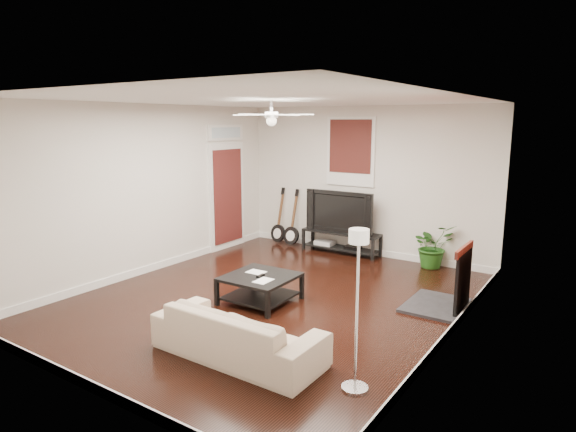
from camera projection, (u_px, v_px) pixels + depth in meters
name	position (u px, v px, depth m)	size (l,w,h in m)	color
room	(272.00, 203.00, 6.85)	(5.01, 6.01, 2.81)	black
brick_accent	(475.00, 210.00, 6.31)	(0.02, 2.20, 2.80)	brown
fireplace	(448.00, 276.00, 6.65)	(0.80, 1.10, 0.92)	black
window_back	(350.00, 152.00, 9.34)	(1.00, 0.06, 1.30)	#38140F
door_left	(227.00, 186.00, 9.78)	(0.08, 1.00, 2.50)	white
tv_stand	(341.00, 242.00, 9.54)	(1.54, 0.41, 0.43)	black
tv	(342.00, 211.00, 9.44)	(1.38, 0.18, 0.80)	black
coffee_table	(260.00, 289.00, 6.96)	(0.92, 0.92, 0.38)	black
sofa	(238.00, 332.00, 5.31)	(1.93, 0.75, 0.56)	tan
floor_lamp	(357.00, 311.00, 4.56)	(0.26, 0.26, 1.57)	silver
potted_plant	(433.00, 246.00, 8.58)	(0.70, 0.60, 0.77)	#215618
guitar_left	(278.00, 216.00, 10.25)	(0.36, 0.26, 1.18)	black
guitar_right	(291.00, 218.00, 10.03)	(0.36, 0.26, 1.18)	black
ceiling_fan	(271.00, 115.00, 6.63)	(1.24, 1.24, 0.32)	white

